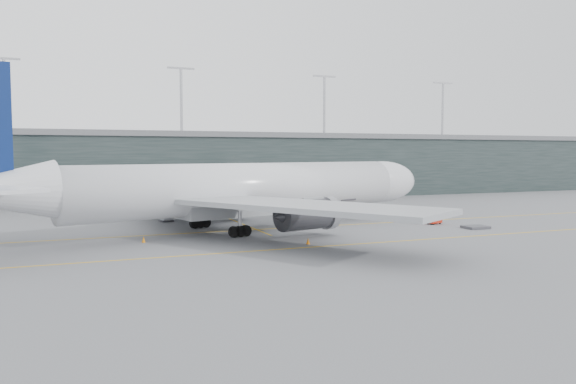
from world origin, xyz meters
name	(u,v)px	position (x,y,z in m)	size (l,w,h in m)	color
ground	(214,228)	(0.00, 0.00, 0.00)	(320.00, 320.00, 0.00)	#5D5C62
taxiline_a	(221,231)	(0.00, -4.00, 0.01)	(160.00, 0.25, 0.02)	gold
taxiline_b	(260,251)	(0.00, -20.00, 0.01)	(160.00, 0.25, 0.02)	gold
taxiline_lead_main	(213,212)	(5.00, 20.00, 0.01)	(0.25, 60.00, 0.02)	gold
terminal	(153,165)	(0.00, 58.00, 7.62)	(240.00, 36.00, 29.00)	black
main_aircraft	(243,189)	(3.27, -3.54, 5.62)	(70.33, 64.72, 20.02)	silver
jet_bridge	(271,186)	(16.52, 21.47, 4.44)	(12.40, 44.06, 5.92)	#2F2F34
gse_cart	(434,219)	(31.43, -8.13, 0.81)	(2.41, 1.84, 1.46)	#AE1D0C
baggage_dolly	(476,227)	(33.96, -14.21, 0.20)	(3.27, 2.62, 0.33)	#3D3C42
uld_a	(166,216)	(-5.06, 9.52, 0.92)	(2.28, 2.02, 1.74)	#35353A
uld_b	(189,213)	(-0.91, 12.54, 0.90)	(1.99, 1.64, 1.72)	#35353A
uld_c	(198,213)	(0.24, 11.47, 0.95)	(2.18, 1.84, 1.81)	#35353A
cone_nose	(430,219)	(32.88, -5.09, 0.33)	(0.42, 0.42, 0.67)	orange
cone_wing_stbd	(308,241)	(6.63, -17.95, 0.37)	(0.47, 0.47, 0.74)	#D0680B
cone_wing_port	(246,215)	(8.52, 11.77, 0.31)	(0.38, 0.38, 0.61)	#F4480D
cone_tail	(144,240)	(-10.95, -9.65, 0.35)	(0.44, 0.44, 0.70)	orange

